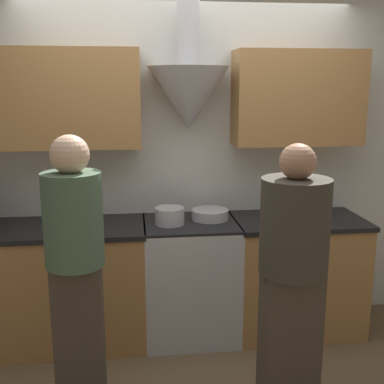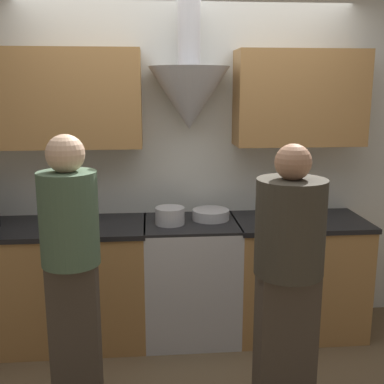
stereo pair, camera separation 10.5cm
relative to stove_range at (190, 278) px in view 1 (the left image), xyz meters
name	(u,v)px [view 1 (the left image)]	position (x,y,z in m)	size (l,w,h in m)	color
ground_plane	(195,354)	(0.00, -0.31, -0.46)	(12.00, 12.00, 0.00)	brown
wall_back	(172,140)	(-0.11, 0.26, 1.03)	(8.40, 0.59, 2.60)	silver
counter_left	(36,286)	(-1.14, 0.00, 0.00)	(1.62, 0.62, 0.90)	#B27F47
counter_right	(296,274)	(0.83, 0.00, 0.00)	(0.99, 0.62, 0.90)	#B27F47
stove_range	(190,278)	(0.00, 0.00, 0.00)	(0.69, 0.60, 0.90)	silver
stock_pot	(170,216)	(-0.16, -0.04, 0.51)	(0.21, 0.21, 0.12)	silver
mixing_bowl	(210,214)	(0.16, 0.06, 0.49)	(0.28, 0.28, 0.08)	silver
orange_fruit	(305,211)	(0.90, 0.06, 0.48)	(0.07, 0.07, 0.07)	orange
chefs_knife	(296,221)	(0.78, -0.09, 0.45)	(0.23, 0.11, 0.01)	silver
person_foreground_left	(76,270)	(-0.73, -0.91, 0.46)	(0.32, 0.32, 1.65)	#473D33
person_foreground_right	(292,276)	(0.44, -1.03, 0.42)	(0.37, 0.37, 1.60)	#473D33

